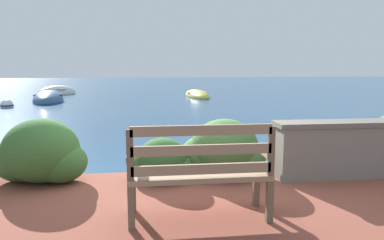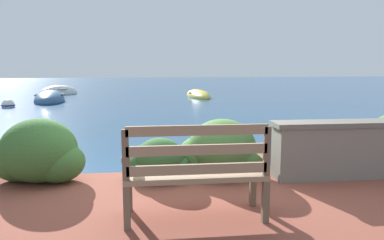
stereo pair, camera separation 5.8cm
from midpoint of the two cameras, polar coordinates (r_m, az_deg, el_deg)
The scene contains 11 objects.
ground_plane at distance 5.27m, azimuth -1.02°, elevation -9.93°, with size 80.00×80.00×0.00m.
park_bench at distance 3.50m, azimuth 0.68°, elevation -7.53°, with size 1.33×0.48×0.93m.
stone_wall at distance 5.14m, azimuth 20.77°, elevation -4.15°, with size 1.61×0.39×0.73m.
hedge_clump_left at distance 5.00m, azimuth -22.45°, elevation -4.92°, with size 1.17×0.84×0.79m.
hedge_clump_centre at distance 4.71m, azimuth -5.03°, elevation -6.44°, with size 0.80×0.58×0.54m.
hedge_clump_right at distance 4.88m, azimuth 4.41°, elevation -4.81°, with size 1.11×0.80×0.75m.
hedge_clump_far_right at distance 5.45m, azimuth 19.56°, elevation -4.57°, with size 0.88×0.63×0.60m.
rowboat_nearest at distance 17.67m, azimuth -21.13°, elevation 2.85°, with size 1.71×3.33×0.86m.
rowboat_mid at distance 18.95m, azimuth 0.69°, elevation 3.73°, with size 1.29×3.13×0.63m.
rowboat_far at distance 21.35m, azimuth -19.93°, elevation 3.82°, with size 2.25×2.33×0.88m.
mooring_buoy at distance 15.98m, azimuth -26.48°, elevation 2.01°, with size 0.52×0.52×0.47m.
Camera 1 is at (-0.56, -4.96, 1.68)m, focal length 35.00 mm.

